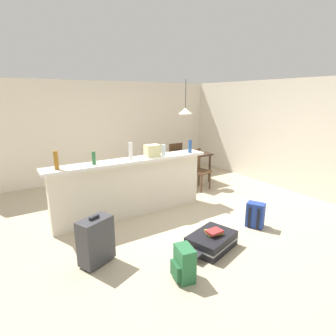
{
  "coord_description": "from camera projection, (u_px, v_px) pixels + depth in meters",
  "views": [
    {
      "loc": [
        -2.61,
        -3.93,
        2.12
      ],
      "look_at": [
        0.27,
        0.61,
        0.7
      ],
      "focal_mm": 29.2,
      "sensor_mm": 36.0,
      "label": 1
    }
  ],
  "objects": [
    {
      "name": "ground_plane",
      "position": [
        173.0,
        214.0,
        5.11
      ],
      "size": [
        13.0,
        13.0,
        0.05
      ],
      "primitive_type": "cube",
      "color": "#BCAD8E"
    },
    {
      "name": "wall_back",
      "position": [
        110.0,
        130.0,
        7.27
      ],
      "size": [
        6.6,
        0.1,
        2.5
      ],
      "primitive_type": "cube",
      "color": "silver",
      "rests_on": "ground_plane"
    },
    {
      "name": "wall_right",
      "position": [
        271.0,
        133.0,
        6.61
      ],
      "size": [
        0.1,
        6.0,
        2.5
      ],
      "primitive_type": "cube",
      "color": "silver",
      "rests_on": "ground_plane"
    },
    {
      "name": "partition_half_wall",
      "position": [
        132.0,
        189.0,
        4.9
      ],
      "size": [
        2.8,
        0.2,
        1.0
      ],
      "primitive_type": "cube",
      "color": "silver",
      "rests_on": "ground_plane"
    },
    {
      "name": "bar_countertop",
      "position": [
        131.0,
        161.0,
        4.77
      ],
      "size": [
        2.96,
        0.4,
        0.05
      ],
      "primitive_type": "cube",
      "color": "white",
      "rests_on": "partition_half_wall"
    },
    {
      "name": "bottle_amber",
      "position": [
        56.0,
        160.0,
        4.07
      ],
      "size": [
        0.07,
        0.07,
        0.28
      ],
      "primitive_type": "cylinder",
      "color": "#9E661E",
      "rests_on": "bar_countertop"
    },
    {
      "name": "bottle_green",
      "position": [
        94.0,
        158.0,
        4.38
      ],
      "size": [
        0.06,
        0.06,
        0.21
      ],
      "primitive_type": "cylinder",
      "color": "#2D6B38",
      "rests_on": "bar_countertop"
    },
    {
      "name": "bottle_white",
      "position": [
        131.0,
        151.0,
        4.73
      ],
      "size": [
        0.07,
        0.07,
        0.29
      ],
      "primitive_type": "cylinder",
      "color": "silver",
      "rests_on": "bar_countertop"
    },
    {
      "name": "bottle_clear",
      "position": [
        163.0,
        150.0,
        5.02
      ],
      "size": [
        0.07,
        0.07,
        0.21
      ],
      "primitive_type": "cylinder",
      "color": "silver",
      "rests_on": "bar_countertop"
    },
    {
      "name": "bottle_blue",
      "position": [
        190.0,
        146.0,
        5.3
      ],
      "size": [
        0.07,
        0.07,
        0.25
      ],
      "primitive_type": "cylinder",
      "color": "#284C89",
      "rests_on": "bar_countertop"
    },
    {
      "name": "grocery_bag",
      "position": [
        152.0,
        151.0,
        4.94
      ],
      "size": [
        0.26,
        0.18,
        0.22
      ],
      "primitive_type": "cube",
      "color": "beige",
      "rests_on": "bar_countertop"
    },
    {
      "name": "dining_table",
      "position": [
        186.0,
        157.0,
        6.83
      ],
      "size": [
        1.1,
        0.8,
        0.74
      ],
      "color": "#332319",
      "rests_on": "ground_plane"
    },
    {
      "name": "dining_chair_near_partition",
      "position": [
        198.0,
        167.0,
        6.36
      ],
      "size": [
        0.48,
        0.48,
        0.93
      ],
      "color": "#4C331E",
      "rests_on": "ground_plane"
    },
    {
      "name": "dining_chair_far_side",
      "position": [
        174.0,
        158.0,
        7.31
      ],
      "size": [
        0.4,
        0.4,
        0.93
      ],
      "color": "#4C331E",
      "rests_on": "ground_plane"
    },
    {
      "name": "pendant_lamp",
      "position": [
        185.0,
        111.0,
        6.52
      ],
      "size": [
        0.34,
        0.34,
        0.83
      ],
      "color": "black"
    },
    {
      "name": "suitcase_flat_black",
      "position": [
        211.0,
        241.0,
        3.9
      ],
      "size": [
        0.89,
        0.67,
        0.22
      ],
      "color": "black",
      "rests_on": "ground_plane"
    },
    {
      "name": "backpack_green",
      "position": [
        184.0,
        264.0,
        3.22
      ],
      "size": [
        0.29,
        0.31,
        0.42
      ],
      "color": "#286B3D",
      "rests_on": "ground_plane"
    },
    {
      "name": "suitcase_upright_charcoal",
      "position": [
        96.0,
        240.0,
        3.5
      ],
      "size": [
        0.5,
        0.4,
        0.67
      ],
      "color": "#38383D",
      "rests_on": "ground_plane"
    },
    {
      "name": "backpack_blue",
      "position": [
        255.0,
        215.0,
        4.54
      ],
      "size": [
        0.32,
        0.33,
        0.42
      ],
      "color": "#233D93",
      "rests_on": "ground_plane"
    },
    {
      "name": "book_stack",
      "position": [
        214.0,
        232.0,
        3.88
      ],
      "size": [
        0.26,
        0.23,
        0.07
      ],
      "color": "gold",
      "rests_on": "suitcase_flat_black"
    }
  ]
}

